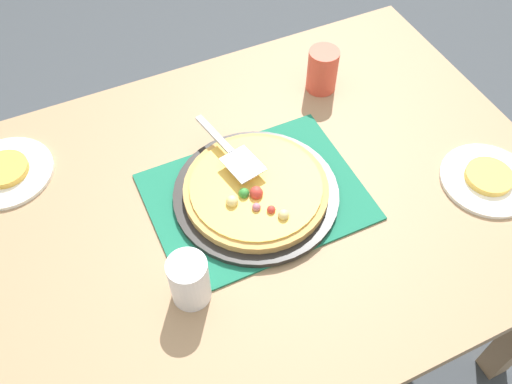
# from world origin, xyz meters

# --- Properties ---
(ground_plane) EXTENTS (8.00, 8.00, 0.00)m
(ground_plane) POSITION_xyz_m (0.00, 0.00, 0.00)
(ground_plane) COLOR #3D4247
(dining_table) EXTENTS (1.40, 1.00, 0.75)m
(dining_table) POSITION_xyz_m (0.00, 0.00, 0.64)
(dining_table) COLOR #9E7A56
(dining_table) RESTS_ON ground_plane
(placemat) EXTENTS (0.48, 0.36, 0.01)m
(placemat) POSITION_xyz_m (0.00, 0.00, 0.75)
(placemat) COLOR #196B4C
(placemat) RESTS_ON dining_table
(pizza_pan) EXTENTS (0.38, 0.38, 0.01)m
(pizza_pan) POSITION_xyz_m (0.00, 0.00, 0.76)
(pizza_pan) COLOR black
(pizza_pan) RESTS_ON placemat
(pizza) EXTENTS (0.33, 0.33, 0.05)m
(pizza) POSITION_xyz_m (-0.00, -0.00, 0.78)
(pizza) COLOR tan
(pizza) RESTS_ON pizza_pan
(plate_near_left) EXTENTS (0.22, 0.22, 0.01)m
(plate_near_left) POSITION_xyz_m (0.51, -0.19, 0.76)
(plate_near_left) COLOR white
(plate_near_left) RESTS_ON dining_table
(plate_far_right) EXTENTS (0.22, 0.22, 0.01)m
(plate_far_right) POSITION_xyz_m (-0.51, 0.31, 0.76)
(plate_far_right) COLOR white
(plate_far_right) RESTS_ON dining_table
(served_slice_left) EXTENTS (0.11, 0.11, 0.02)m
(served_slice_left) POSITION_xyz_m (0.51, -0.19, 0.77)
(served_slice_left) COLOR #EAB747
(served_slice_left) RESTS_ON plate_near_left
(served_slice_right) EXTENTS (0.11, 0.11, 0.02)m
(served_slice_right) POSITION_xyz_m (-0.51, 0.31, 0.77)
(served_slice_right) COLOR gold
(served_slice_right) RESTS_ON plate_far_right
(cup_far) EXTENTS (0.08, 0.08, 0.12)m
(cup_far) POSITION_xyz_m (-0.22, -0.17, 0.81)
(cup_far) COLOR white
(cup_far) RESTS_ON dining_table
(cup_corner) EXTENTS (0.08, 0.08, 0.12)m
(cup_corner) POSITION_xyz_m (0.32, 0.26, 0.81)
(cup_corner) COLOR #E04C38
(cup_corner) RESTS_ON dining_table
(pizza_server) EXTENTS (0.09, 0.23, 0.01)m
(pizza_server) POSITION_xyz_m (-0.02, 0.10, 0.82)
(pizza_server) COLOR silver
(pizza_server) RESTS_ON pizza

